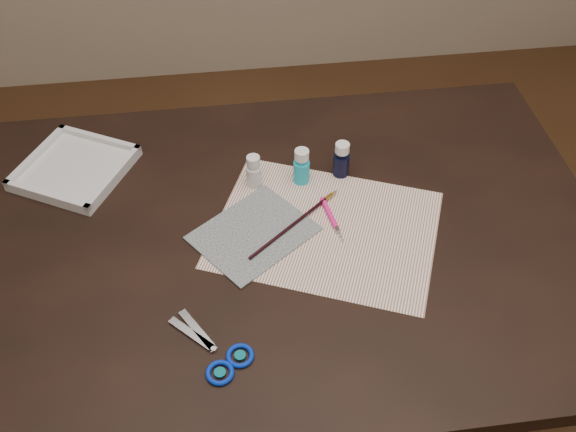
{
  "coord_description": "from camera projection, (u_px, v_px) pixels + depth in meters",
  "views": [
    {
      "loc": [
        -0.11,
        -0.87,
        1.71
      ],
      "look_at": [
        0.0,
        0.0,
        0.8
      ],
      "focal_mm": 40.0,
      "sensor_mm": 36.0,
      "label": 1
    }
  ],
  "objects": [
    {
      "name": "paint_bottle_navy",
      "position": [
        341.0,
        159.0,
        1.39
      ],
      "size": [
        0.04,
        0.04,
        0.09
      ],
      "primitive_type": "cylinder",
      "rotation": [
        0.0,
        0.0,
        0.36
      ],
      "color": "black",
      "rests_on": "table"
    },
    {
      "name": "ground",
      "position": [
        288.0,
        411.0,
        1.84
      ],
      "size": [
        3.5,
        3.5,
        0.02
      ],
      "primitive_type": "cube",
      "color": "#422614",
      "rests_on": "ground"
    },
    {
      "name": "paint_bottle_white",
      "position": [
        254.0,
        171.0,
        1.37
      ],
      "size": [
        0.04,
        0.04,
        0.08
      ],
      "primitive_type": "cylinder",
      "rotation": [
        0.0,
        0.0,
        -0.18
      ],
      "color": "silver",
      "rests_on": "table"
    },
    {
      "name": "craft_knife",
      "position": [
        333.0,
        220.0,
        1.31
      ],
      "size": [
        0.03,
        0.13,
        0.01
      ],
      "primitive_type": null,
      "rotation": [
        0.0,
        0.0,
        -1.4
      ],
      "color": "#FF1D92",
      "rests_on": "paper"
    },
    {
      "name": "paper",
      "position": [
        326.0,
        229.0,
        1.3
      ],
      "size": [
        0.53,
        0.48,
        0.0
      ],
      "primitive_type": "cube",
      "rotation": [
        0.0,
        0.0,
        -0.4
      ],
      "color": "white",
      "rests_on": "table"
    },
    {
      "name": "canvas",
      "position": [
        254.0,
        233.0,
        1.29
      ],
      "size": [
        0.28,
        0.27,
        0.0
      ],
      "primitive_type": "cube",
      "rotation": [
        0.0,
        0.0,
        0.64
      ],
      "color": "black",
      "rests_on": "paper"
    },
    {
      "name": "table",
      "position": [
        288.0,
        337.0,
        1.57
      ],
      "size": [
        1.3,
        0.9,
        0.75
      ],
      "primitive_type": "cube",
      "color": "black",
      "rests_on": "ground"
    },
    {
      "name": "paintbrush",
      "position": [
        296.0,
        222.0,
        1.3
      ],
      "size": [
        0.21,
        0.18,
        0.01
      ],
      "primitive_type": null,
      "rotation": [
        0.0,
        0.0,
        0.69
      ],
      "color": "black",
      "rests_on": "canvas"
    },
    {
      "name": "palette_tray",
      "position": [
        75.0,
        168.0,
        1.41
      ],
      "size": [
        0.29,
        0.29,
        0.03
      ],
      "primitive_type": "cube",
      "rotation": [
        0.0,
        0.0,
        -0.5
      ],
      "color": "silver",
      "rests_on": "table"
    },
    {
      "name": "paint_bottle_cyan",
      "position": [
        302.0,
        166.0,
        1.37
      ],
      "size": [
        0.04,
        0.04,
        0.09
      ],
      "primitive_type": "cylinder",
      "rotation": [
        0.0,
        0.0,
        -0.05
      ],
      "color": "#1DB5D3",
      "rests_on": "table"
    },
    {
      "name": "scissors",
      "position": [
        204.0,
        346.0,
        1.11
      ],
      "size": [
        0.2,
        0.2,
        0.01
      ],
      "primitive_type": null,
      "rotation": [
        0.0,
        0.0,
        2.36
      ],
      "color": "silver",
      "rests_on": "table"
    }
  ]
}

